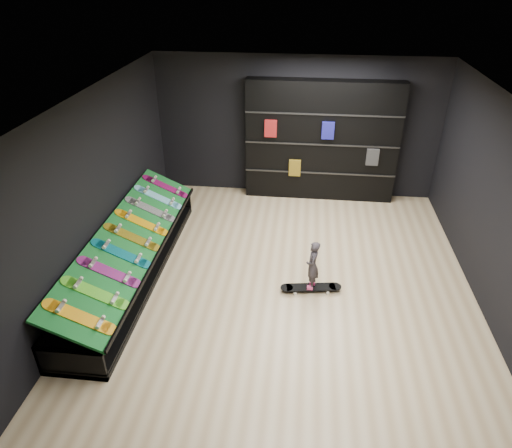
# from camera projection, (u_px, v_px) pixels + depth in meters

# --- Properties ---
(floor) EXTENTS (6.00, 7.00, 0.01)m
(floor) POSITION_uv_depth(u_px,v_px,m) (285.00, 284.00, 7.47)
(floor) COLOR #CBB489
(floor) RESTS_ON ground
(ceiling) EXTENTS (6.00, 7.00, 0.01)m
(ceiling) POSITION_uv_depth(u_px,v_px,m) (292.00, 102.00, 5.96)
(ceiling) COLOR white
(ceiling) RESTS_ON ground
(wall_back) EXTENTS (6.00, 0.02, 3.00)m
(wall_back) POSITION_uv_depth(u_px,v_px,m) (297.00, 128.00, 9.72)
(wall_back) COLOR black
(wall_back) RESTS_ON ground
(wall_front) EXTENTS (6.00, 0.02, 3.00)m
(wall_front) POSITION_uv_depth(u_px,v_px,m) (266.00, 402.00, 3.71)
(wall_front) COLOR black
(wall_front) RESTS_ON ground
(wall_left) EXTENTS (0.02, 7.00, 3.00)m
(wall_left) POSITION_uv_depth(u_px,v_px,m) (93.00, 193.00, 7.01)
(wall_left) COLOR black
(wall_left) RESTS_ON ground
(wall_right) EXTENTS (0.02, 7.00, 3.00)m
(wall_right) POSITION_uv_depth(u_px,v_px,m) (501.00, 215.00, 6.42)
(wall_right) COLOR black
(wall_right) RESTS_ON ground
(display_rack) EXTENTS (0.90, 4.50, 0.50)m
(display_rack) POSITION_uv_depth(u_px,v_px,m) (133.00, 262.00, 7.60)
(display_rack) COLOR black
(display_rack) RESTS_ON ground
(turf_ramp) EXTENTS (0.92, 4.50, 0.46)m
(turf_ramp) POSITION_uv_depth(u_px,v_px,m) (132.00, 239.00, 7.36)
(turf_ramp) COLOR #0D581E
(turf_ramp) RESTS_ON display_rack
(back_shelving) EXTENTS (3.19, 0.37, 2.55)m
(back_shelving) POSITION_uv_depth(u_px,v_px,m) (321.00, 142.00, 9.63)
(back_shelving) COLOR black
(back_shelving) RESTS_ON ground
(floor_skateboard) EXTENTS (1.00, 0.37, 0.09)m
(floor_skateboard) POSITION_uv_depth(u_px,v_px,m) (311.00, 289.00, 7.31)
(floor_skateboard) COLOR black
(floor_skateboard) RESTS_ON ground
(child) EXTENTS (0.14, 0.19, 0.50)m
(child) POSITION_uv_depth(u_px,v_px,m) (312.00, 274.00, 7.16)
(child) COLOR black
(child) RESTS_ON floor_skateboard
(display_board_0) EXTENTS (0.93, 0.22, 0.50)m
(display_board_0) POSITION_uv_depth(u_px,v_px,m) (80.00, 317.00, 5.71)
(display_board_0) COLOR orange
(display_board_0) RESTS_ON turf_ramp
(display_board_1) EXTENTS (0.93, 0.22, 0.50)m
(display_board_1) POSITION_uv_depth(u_px,v_px,m) (96.00, 293.00, 6.12)
(display_board_1) COLOR green
(display_board_1) RESTS_ON turf_ramp
(display_board_2) EXTENTS (0.93, 0.22, 0.50)m
(display_board_2) POSITION_uv_depth(u_px,v_px,m) (109.00, 272.00, 6.53)
(display_board_2) COLOR #2626BF
(display_board_2) RESTS_ON turf_ramp
(display_board_3) EXTENTS (0.93, 0.22, 0.50)m
(display_board_3) POSITION_uv_depth(u_px,v_px,m) (121.00, 254.00, 6.94)
(display_board_3) COLOR #0C8C99
(display_board_3) RESTS_ON turf_ramp
(display_board_4) EXTENTS (0.93, 0.22, 0.50)m
(display_board_4) POSITION_uv_depth(u_px,v_px,m) (132.00, 237.00, 7.34)
(display_board_4) COLOR yellow
(display_board_4) RESTS_ON turf_ramp
(display_board_5) EXTENTS (0.93, 0.22, 0.50)m
(display_board_5) POSITION_uv_depth(u_px,v_px,m) (142.00, 223.00, 7.75)
(display_board_5) COLOR yellow
(display_board_5) RESTS_ON turf_ramp
(display_board_6) EXTENTS (0.93, 0.22, 0.50)m
(display_board_6) POSITION_uv_depth(u_px,v_px,m) (151.00, 209.00, 8.16)
(display_board_6) COLOR black
(display_board_6) RESTS_ON turf_ramp
(display_board_7) EXTENTS (0.93, 0.22, 0.50)m
(display_board_7) POSITION_uv_depth(u_px,v_px,m) (158.00, 197.00, 8.57)
(display_board_7) COLOR #0CB2E5
(display_board_7) RESTS_ON turf_ramp
(display_board_8) EXTENTS (0.93, 0.22, 0.50)m
(display_board_8) POSITION_uv_depth(u_px,v_px,m) (166.00, 187.00, 8.97)
(display_board_8) COLOR #E5198C
(display_board_8) RESTS_ON turf_ramp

